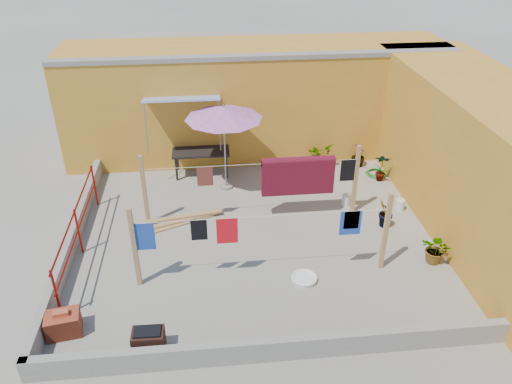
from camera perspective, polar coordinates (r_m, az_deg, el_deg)
ground at (r=11.56m, az=-0.05°, el=-5.05°), size 80.00×80.00×0.00m
wall_back at (r=15.03m, az=-0.04°, el=10.56°), size 11.00×3.27×3.21m
wall_right at (r=12.33m, az=24.79°, el=2.98°), size 2.40×9.00×3.20m
parapet_front at (r=8.74m, az=2.53°, el=-17.47°), size 8.30×0.16×0.44m
parapet_left at (r=11.80m, az=-20.24°, el=-5.08°), size 0.16×7.30×0.44m
red_railing at (r=11.31m, az=-19.76°, el=-3.55°), size 0.05×4.20×1.10m
clothesline_rig at (r=11.55m, az=3.91°, el=1.02°), size 5.09×2.35×1.80m
patio_umbrella at (r=12.58m, az=-3.73°, el=8.99°), size 2.40×2.40×2.37m
outdoor_table at (r=13.94m, az=-6.33°, el=4.51°), size 1.57×0.79×0.73m
brick_stack at (r=9.74m, az=-21.16°, el=-13.87°), size 0.65×0.52×0.51m
lumber_pile at (r=12.09m, az=-8.91°, el=-3.32°), size 2.09×0.94×0.13m
brazier at (r=9.00m, az=-12.17°, el=-16.34°), size 0.55×0.37×0.49m
white_basin at (r=10.34m, az=5.54°, el=-9.78°), size 0.54×0.54×0.09m
water_jug_a at (r=12.93m, az=16.13°, el=-1.40°), size 0.21×0.21×0.34m
water_jug_b at (r=12.80m, az=10.27°, el=-0.93°), size 0.22×0.22×0.34m
green_hose at (r=14.50m, az=13.54°, el=2.11°), size 0.57×0.57×0.08m
plant_back_a at (r=14.41m, az=7.22°, el=4.11°), size 0.90×0.88×0.76m
plant_back_b at (r=14.73m, az=11.60°, el=4.14°), size 0.40×0.40×0.69m
plant_right_a at (r=14.04m, az=14.15°, el=2.76°), size 0.51×0.44×0.82m
plant_right_b at (r=12.05m, az=14.52°, el=-2.37°), size 0.53×0.52×0.75m
plant_right_c at (r=11.25m, az=19.93°, el=-6.20°), size 0.78×0.79×0.66m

